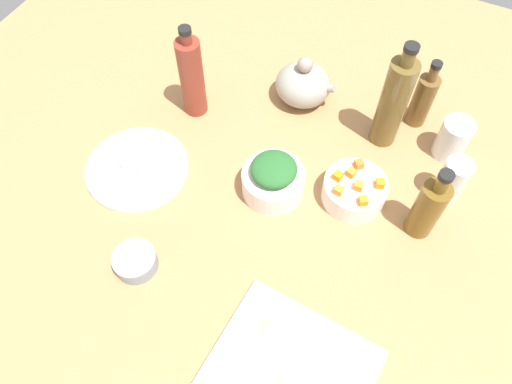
# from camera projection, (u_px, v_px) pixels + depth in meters

# --- Properties ---
(tabletop) EXTENTS (1.90, 1.90, 0.03)m
(tabletop) POSITION_uv_depth(u_px,v_px,m) (256.00, 207.00, 1.12)
(tabletop) COLOR #AD7D4E
(tabletop) RESTS_ON ground
(cutting_board) EXTENTS (0.30, 0.26, 0.01)m
(cutting_board) POSITION_uv_depth(u_px,v_px,m) (290.00, 370.00, 0.91)
(cutting_board) COLOR white
(cutting_board) RESTS_ON tabletop
(plate_tofu) EXTENTS (0.24, 0.24, 0.01)m
(plate_tofu) POSITION_uv_depth(u_px,v_px,m) (137.00, 168.00, 1.15)
(plate_tofu) COLOR white
(plate_tofu) RESTS_ON tabletop
(bowl_greens) EXTENTS (0.14, 0.14, 0.06)m
(bowl_greens) POSITION_uv_depth(u_px,v_px,m) (273.00, 182.00, 1.10)
(bowl_greens) COLOR white
(bowl_greens) RESTS_ON tabletop
(bowl_carrots) EXTENTS (0.14, 0.14, 0.06)m
(bowl_carrots) POSITION_uv_depth(u_px,v_px,m) (354.00, 191.00, 1.09)
(bowl_carrots) COLOR white
(bowl_carrots) RESTS_ON tabletop
(bowl_small_side) EXTENTS (0.09, 0.09, 0.04)m
(bowl_small_side) POSITION_uv_depth(u_px,v_px,m) (135.00, 261.00, 1.01)
(bowl_small_side) COLOR gray
(bowl_small_side) RESTS_ON tabletop
(teapot) EXTENTS (0.16, 0.13, 0.14)m
(teapot) POSITION_uv_depth(u_px,v_px,m) (303.00, 84.00, 1.23)
(teapot) COLOR #98988A
(teapot) RESTS_ON tabletop
(bottle_0) EXTENTS (0.05, 0.05, 0.19)m
(bottle_0) POSITION_uv_depth(u_px,v_px,m) (423.00, 99.00, 1.17)
(bottle_0) COLOR brown
(bottle_0) RESTS_ON tabletop
(bottle_1) EXTENTS (0.06, 0.06, 0.25)m
(bottle_1) POSITION_uv_depth(u_px,v_px,m) (192.00, 77.00, 1.17)
(bottle_1) COLOR maroon
(bottle_1) RESTS_ON tabletop
(bottle_2) EXTENTS (0.06, 0.06, 0.29)m
(bottle_2) POSITION_uv_depth(u_px,v_px,m) (393.00, 102.00, 1.10)
(bottle_2) COLOR brown
(bottle_2) RESTS_ON tabletop
(bottle_3) EXTENTS (0.06, 0.06, 0.20)m
(bottle_3) POSITION_uv_depth(u_px,v_px,m) (428.00, 208.00, 1.00)
(bottle_3) COLOR brown
(bottle_3) RESTS_ON tabletop
(drinking_glass_0) EXTENTS (0.07, 0.07, 0.10)m
(drinking_glass_0) POSITION_uv_depth(u_px,v_px,m) (453.00, 139.00, 1.14)
(drinking_glass_0) COLOR white
(drinking_glass_0) RESTS_ON tabletop
(drinking_glass_1) EXTENTS (0.06, 0.06, 0.11)m
(drinking_glass_1) POSITION_uv_depth(u_px,v_px,m) (452.00, 180.00, 1.07)
(drinking_glass_1) COLOR white
(drinking_glass_1) RESTS_ON tabletop
(carrot_cube_0) EXTENTS (0.02, 0.02, 0.02)m
(carrot_cube_0) POSITION_uv_depth(u_px,v_px,m) (359.00, 186.00, 1.05)
(carrot_cube_0) COLOR orange
(carrot_cube_0) RESTS_ON bowl_carrots
(carrot_cube_1) EXTENTS (0.02, 0.02, 0.02)m
(carrot_cube_1) POSITION_uv_depth(u_px,v_px,m) (363.00, 201.00, 1.03)
(carrot_cube_1) COLOR orange
(carrot_cube_1) RESTS_ON bowl_carrots
(carrot_cube_2) EXTENTS (0.02, 0.02, 0.02)m
(carrot_cube_2) POSITION_uv_depth(u_px,v_px,m) (351.00, 173.00, 1.07)
(carrot_cube_2) COLOR orange
(carrot_cube_2) RESTS_ON bowl_carrots
(carrot_cube_3) EXTENTS (0.02, 0.02, 0.02)m
(carrot_cube_3) POSITION_uv_depth(u_px,v_px,m) (380.00, 184.00, 1.05)
(carrot_cube_3) COLOR orange
(carrot_cube_3) RESTS_ON bowl_carrots
(carrot_cube_4) EXTENTS (0.02, 0.02, 0.02)m
(carrot_cube_4) POSITION_uv_depth(u_px,v_px,m) (339.00, 190.00, 1.05)
(carrot_cube_4) COLOR orange
(carrot_cube_4) RESTS_ON bowl_carrots
(carrot_cube_5) EXTENTS (0.02, 0.02, 0.02)m
(carrot_cube_5) POSITION_uv_depth(u_px,v_px,m) (338.00, 176.00, 1.07)
(carrot_cube_5) COLOR orange
(carrot_cube_5) RESTS_ON bowl_carrots
(carrot_cube_6) EXTENTS (0.03, 0.03, 0.02)m
(carrot_cube_6) POSITION_uv_depth(u_px,v_px,m) (359.00, 164.00, 1.08)
(carrot_cube_6) COLOR orange
(carrot_cube_6) RESTS_ON bowl_carrots
(chopped_greens_mound) EXTENTS (0.14, 0.14, 0.04)m
(chopped_greens_mound) POSITION_uv_depth(u_px,v_px,m) (274.00, 169.00, 1.06)
(chopped_greens_mound) COLOR #28622B
(chopped_greens_mound) RESTS_ON bowl_greens
(tofu_cube_0) EXTENTS (0.03, 0.03, 0.02)m
(tofu_cube_0) POSITION_uv_depth(u_px,v_px,m) (123.00, 163.00, 1.14)
(tofu_cube_0) COLOR silver
(tofu_cube_0) RESTS_ON plate_tofu
(tofu_cube_1) EXTENTS (0.03, 0.03, 0.02)m
(tofu_cube_1) POSITION_uv_depth(u_px,v_px,m) (143.00, 169.00, 1.13)
(tofu_cube_1) COLOR white
(tofu_cube_1) RESTS_ON plate_tofu
(tofu_cube_2) EXTENTS (0.02, 0.02, 0.02)m
(tofu_cube_2) POSITION_uv_depth(u_px,v_px,m) (124.00, 177.00, 1.12)
(tofu_cube_2) COLOR silver
(tofu_cube_2) RESTS_ON plate_tofu
(tofu_cube_3) EXTENTS (0.02, 0.02, 0.02)m
(tofu_cube_3) POSITION_uv_depth(u_px,v_px,m) (136.00, 153.00, 1.16)
(tofu_cube_3) COLOR #F4E4D0
(tofu_cube_3) RESTS_ON plate_tofu
(tofu_cube_4) EXTENTS (0.03, 0.03, 0.02)m
(tofu_cube_4) POSITION_uv_depth(u_px,v_px,m) (155.00, 159.00, 1.15)
(tofu_cube_4) COLOR white
(tofu_cube_4) RESTS_ON plate_tofu
(dumpling_1) EXTENTS (0.07, 0.07, 0.03)m
(dumpling_1) POSITION_uv_depth(u_px,v_px,m) (335.00, 359.00, 0.90)
(dumpling_1) COLOR beige
(dumpling_1) RESTS_ON cutting_board
(dumpling_2) EXTENTS (0.05, 0.05, 0.03)m
(dumpling_2) POSITION_uv_depth(u_px,v_px,m) (268.00, 327.00, 0.93)
(dumpling_2) COLOR beige
(dumpling_2) RESTS_ON cutting_board
(dumpling_3) EXTENTS (0.04, 0.04, 0.03)m
(dumpling_3) POSITION_uv_depth(u_px,v_px,m) (308.00, 342.00, 0.92)
(dumpling_3) COLOR beige
(dumpling_3) RESTS_ON cutting_board
(dumpling_4) EXTENTS (0.07, 0.07, 0.03)m
(dumpling_4) POSITION_uv_depth(u_px,v_px,m) (286.00, 381.00, 0.88)
(dumpling_4) COLOR beige
(dumpling_4) RESTS_ON cutting_board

